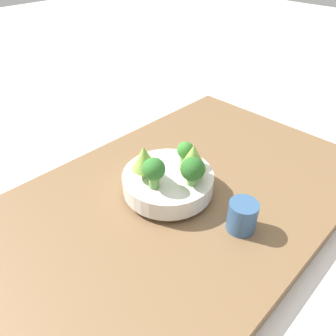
% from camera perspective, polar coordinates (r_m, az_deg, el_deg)
% --- Properties ---
extents(ground_plane, '(6.00, 6.00, 0.00)m').
position_cam_1_polar(ground_plane, '(0.90, 0.16, -8.02)').
color(ground_plane, silver).
extents(table, '(1.18, 0.69, 0.04)m').
position_cam_1_polar(table, '(0.88, 0.16, -7.00)').
color(table, brown).
rests_on(table, ground_plane).
extents(bowl, '(0.24, 0.24, 0.06)m').
position_cam_1_polar(bowl, '(0.87, -0.00, -2.46)').
color(bowl, silver).
rests_on(bowl, table).
extents(romanesco_piece_far, '(0.07, 0.07, 0.10)m').
position_cam_1_polar(romanesco_piece_far, '(0.81, 4.43, 1.81)').
color(romanesco_piece_far, '#7AB256').
rests_on(romanesco_piece_far, bowl).
extents(broccoli_floret_left, '(0.05, 0.05, 0.07)m').
position_cam_1_polar(broccoli_floret_left, '(0.87, 3.04, 2.83)').
color(broccoli_floret_left, '#6BA34C').
rests_on(broccoli_floret_left, bowl).
extents(broccoli_floret_right, '(0.06, 0.06, 0.08)m').
position_cam_1_polar(broccoli_floret_right, '(0.78, -2.50, -0.43)').
color(broccoli_floret_right, '#609347').
rests_on(broccoli_floret_right, bowl).
extents(romanesco_piece_near, '(0.06, 0.06, 0.09)m').
position_cam_1_polar(romanesco_piece_near, '(0.81, -4.18, 1.70)').
color(romanesco_piece_near, '#6BA34C').
rests_on(romanesco_piece_near, bowl).
extents(broccoli_floret_back, '(0.06, 0.06, 0.08)m').
position_cam_1_polar(broccoli_floret_back, '(0.80, 4.30, -0.30)').
color(broccoli_floret_back, '#6BA34C').
rests_on(broccoli_floret_back, bowl).
extents(cup, '(0.07, 0.07, 0.08)m').
position_cam_1_polar(cup, '(0.79, 12.79, -8.18)').
color(cup, '#33567F').
rests_on(cup, table).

